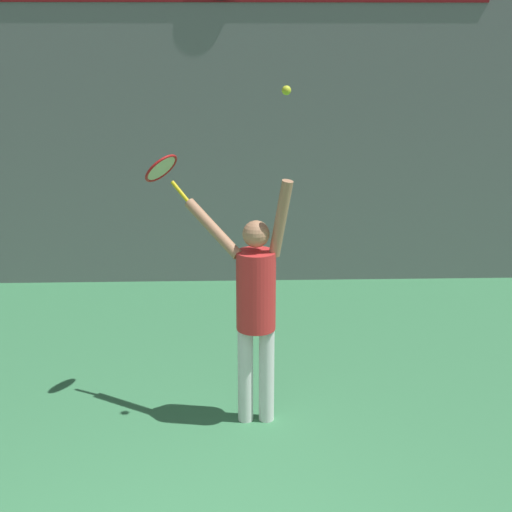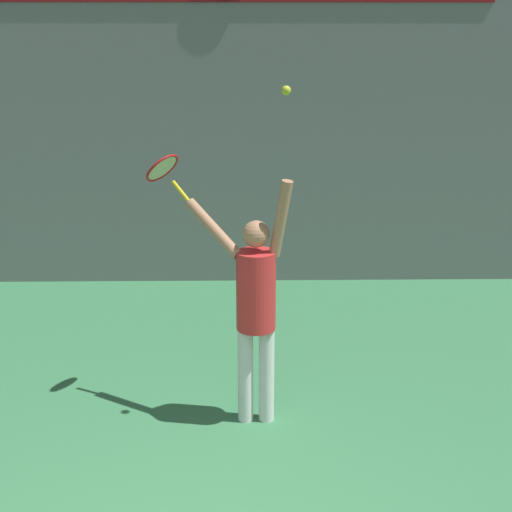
{
  "view_description": "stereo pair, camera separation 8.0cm",
  "coord_description": "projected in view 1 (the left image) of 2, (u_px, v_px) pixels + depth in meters",
  "views": [
    {
      "loc": [
        0.3,
        -3.01,
        3.17
      ],
      "look_at": [
        0.47,
        2.43,
        1.48
      ],
      "focal_mm": 50.0,
      "sensor_mm": 36.0,
      "label": 1
    },
    {
      "loc": [
        0.38,
        -3.01,
        3.17
      ],
      "look_at": [
        0.47,
        2.43,
        1.48
      ],
      "focal_mm": 50.0,
      "sensor_mm": 36.0,
      "label": 2
    }
  ],
  "objects": [
    {
      "name": "tennis_player",
      "position": [
        255.0,
        301.0,
        5.82
      ],
      "size": [
        0.9,
        0.54,
        2.11
      ],
      "color": "white",
      "rests_on": "ground_plane"
    },
    {
      "name": "tennis_ball",
      "position": [
        286.0,
        90.0,
        5.24
      ],
      "size": [
        0.07,
        0.07,
        0.07
      ],
      "color": "#CCDB2D"
    },
    {
      "name": "back_wall",
      "position": [
        209.0,
        91.0,
        8.9
      ],
      "size": [
        18.0,
        0.1,
        5.0
      ],
      "color": "slate",
      "rests_on": "ground_plane"
    },
    {
      "name": "tennis_racket",
      "position": [
        163.0,
        170.0,
        5.96
      ],
      "size": [
        0.44,
        0.4,
        0.4
      ],
      "color": "yellow"
    }
  ]
}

